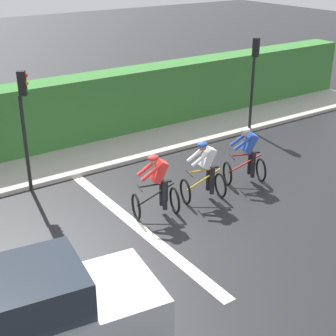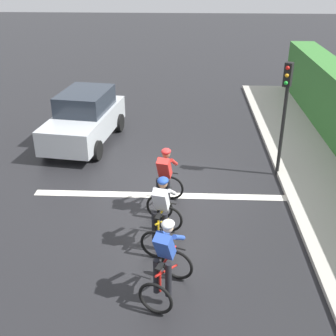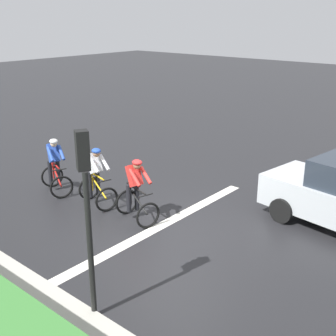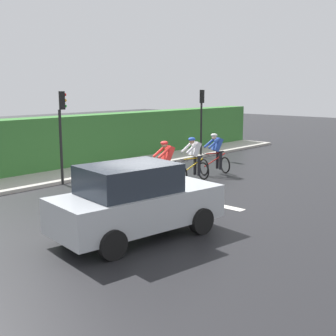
{
  "view_description": "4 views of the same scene",
  "coord_description": "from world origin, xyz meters",
  "px_view_note": "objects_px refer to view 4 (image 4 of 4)",
  "views": [
    {
      "loc": [
        9.16,
        -4.9,
        6.24
      ],
      "look_at": [
        -0.27,
        1.58,
        1.14
      ],
      "focal_mm": 53.53,
      "sensor_mm": 36.0,
      "label": 1
    },
    {
      "loc": [
        -0.6,
        10.59,
        5.88
      ],
      "look_at": [
        -0.14,
        0.27,
        0.75
      ],
      "focal_mm": 46.19,
      "sensor_mm": 36.0,
      "label": 2
    },
    {
      "loc": [
        -7.39,
        -6.12,
        5.03
      ],
      "look_at": [
        0.96,
        0.98,
        1.17
      ],
      "focal_mm": 46.95,
      "sensor_mm": 36.0,
      "label": 3
    },
    {
      "loc": [
        10.19,
        -10.2,
        3.51
      ],
      "look_at": [
        0.47,
        0.58,
        0.85
      ],
      "focal_mm": 47.76,
      "sensor_mm": 36.0,
      "label": 4
    }
  ],
  "objects_px": {
    "cyclist_lead": "(216,155)",
    "cyclist_mid": "(167,165)",
    "cyclist_second": "(194,160)",
    "traffic_light_far_junction": "(202,113)",
    "car_silver": "(136,201)",
    "traffic_light_near_crossing": "(62,123)"
  },
  "relations": [
    {
      "from": "cyclist_lead",
      "to": "cyclist_mid",
      "type": "xyz_separation_m",
      "value": [
        0.18,
        -3.14,
        0.0
      ]
    },
    {
      "from": "cyclist_lead",
      "to": "traffic_light_far_junction",
      "type": "bearing_deg",
      "value": 135.24
    },
    {
      "from": "cyclist_lead",
      "to": "cyclist_mid",
      "type": "height_order",
      "value": "same"
    },
    {
      "from": "car_silver",
      "to": "traffic_light_far_junction",
      "type": "distance_m",
      "value": 12.46
    },
    {
      "from": "cyclist_mid",
      "to": "traffic_light_near_crossing",
      "type": "xyz_separation_m",
      "value": [
        -3.19,
        -2.05,
        1.43
      ]
    },
    {
      "from": "cyclist_second",
      "to": "traffic_light_far_junction",
      "type": "relative_size",
      "value": 0.5
    },
    {
      "from": "cyclist_mid",
      "to": "traffic_light_near_crossing",
      "type": "relative_size",
      "value": 0.5
    },
    {
      "from": "traffic_light_near_crossing",
      "to": "traffic_light_far_junction",
      "type": "height_order",
      "value": "same"
    },
    {
      "from": "car_silver",
      "to": "traffic_light_far_junction",
      "type": "relative_size",
      "value": 1.29
    },
    {
      "from": "cyclist_second",
      "to": "traffic_light_near_crossing",
      "type": "distance_m",
      "value": 4.98
    },
    {
      "from": "traffic_light_far_junction",
      "to": "traffic_light_near_crossing",
      "type": "bearing_deg",
      "value": -88.7
    },
    {
      "from": "cyclist_second",
      "to": "cyclist_mid",
      "type": "bearing_deg",
      "value": -89.79
    },
    {
      "from": "cyclist_lead",
      "to": "traffic_light_near_crossing",
      "type": "bearing_deg",
      "value": -120.17
    },
    {
      "from": "car_silver",
      "to": "traffic_light_near_crossing",
      "type": "height_order",
      "value": "traffic_light_near_crossing"
    },
    {
      "from": "cyclist_second",
      "to": "cyclist_mid",
      "type": "distance_m",
      "value": 1.51
    },
    {
      "from": "cyclist_mid",
      "to": "car_silver",
      "type": "relative_size",
      "value": 0.39
    },
    {
      "from": "traffic_light_near_crossing",
      "to": "traffic_light_far_junction",
      "type": "relative_size",
      "value": 1.0
    },
    {
      "from": "traffic_light_near_crossing",
      "to": "cyclist_mid",
      "type": "bearing_deg",
      "value": 32.71
    },
    {
      "from": "cyclist_lead",
      "to": "cyclist_mid",
      "type": "distance_m",
      "value": 3.14
    },
    {
      "from": "traffic_light_near_crossing",
      "to": "traffic_light_far_junction",
      "type": "distance_m",
      "value": 8.36
    },
    {
      "from": "cyclist_lead",
      "to": "traffic_light_far_junction",
      "type": "relative_size",
      "value": 0.5
    },
    {
      "from": "car_silver",
      "to": "traffic_light_near_crossing",
      "type": "relative_size",
      "value": 1.29
    }
  ]
}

